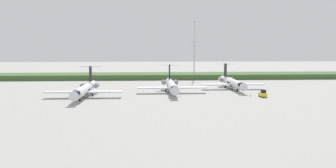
% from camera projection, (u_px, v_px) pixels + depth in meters
% --- Properties ---
extents(ground_plane, '(500.00, 500.00, 0.00)m').
position_uv_depth(ground_plane, '(165.00, 86.00, 132.37)').
color(ground_plane, '#9E9B96').
extents(grass_berm, '(320.00, 20.00, 2.47)m').
position_uv_depth(grass_berm, '(162.00, 76.00, 166.04)').
color(grass_berm, '#426033').
rests_on(grass_berm, ground).
extents(regional_jet_nearest, '(22.81, 31.00, 9.00)m').
position_uv_depth(regional_jet_nearest, '(85.00, 89.00, 101.73)').
color(regional_jet_nearest, silver).
rests_on(regional_jet_nearest, ground).
extents(regional_jet_second, '(22.81, 31.00, 9.00)m').
position_uv_depth(regional_jet_second, '(171.00, 85.00, 112.43)').
color(regional_jet_second, silver).
rests_on(regional_jet_second, ground).
extents(regional_jet_third, '(22.81, 31.00, 9.00)m').
position_uv_depth(regional_jet_third, '(232.00, 82.00, 122.85)').
color(regional_jet_third, silver).
rests_on(regional_jet_third, ground).
extents(antenna_mast, '(4.40, 0.50, 27.49)m').
position_uv_depth(antenna_mast, '(194.00, 56.00, 156.62)').
color(antenna_mast, '#B2B2B7').
rests_on(antenna_mast, ground).
extents(baggage_tug, '(1.72, 3.20, 2.30)m').
position_uv_depth(baggage_tug, '(263.00, 94.00, 102.01)').
color(baggage_tug, yellow).
rests_on(baggage_tug, ground).
extents(safety_cone_front_marker, '(0.44, 0.44, 0.55)m').
position_uv_depth(safety_cone_front_marker, '(239.00, 95.00, 104.21)').
color(safety_cone_front_marker, orange).
rests_on(safety_cone_front_marker, ground).
extents(safety_cone_mid_marker, '(0.44, 0.44, 0.55)m').
position_uv_depth(safety_cone_mid_marker, '(250.00, 95.00, 103.57)').
color(safety_cone_mid_marker, orange).
rests_on(safety_cone_mid_marker, ground).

